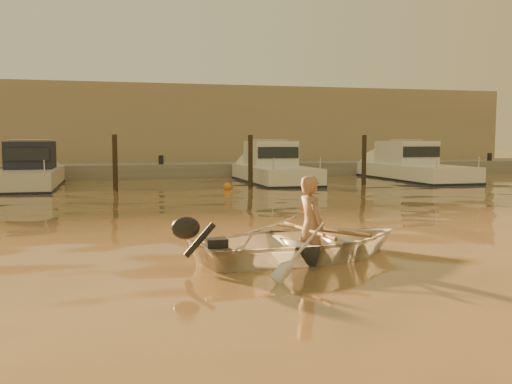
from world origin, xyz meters
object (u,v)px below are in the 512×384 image
object	(u,v)px
dinghy	(305,242)
moored_boat_4	(274,168)
waterfront_building	(115,129)
moored_boat_2	(29,171)
moored_boat_5	(413,166)
person	(311,226)

from	to	relation	value
dinghy	moored_boat_4	bearing A→B (deg)	-26.32
dinghy	waterfront_building	size ratio (longest dim) A/B	0.08
dinghy	waterfront_building	bearing A→B (deg)	-6.16
moored_boat_2	moored_boat_4	distance (m)	9.75
dinghy	moored_boat_4	world-z (taller)	moored_boat_4
dinghy	moored_boat_5	world-z (taller)	moored_boat_5
moored_boat_5	waterfront_building	distance (m)	17.12
dinghy	person	size ratio (longest dim) A/B	2.22
waterfront_building	moored_boat_5	bearing A→B (deg)	-40.24
moored_boat_4	waterfront_building	world-z (taller)	waterfront_building
dinghy	moored_boat_2	bearing A→B (deg)	9.65
person	waterfront_building	xyz separation A→B (m)	(-2.55, 25.95, 1.92)
dinghy	moored_boat_5	xyz separation A→B (m)	(10.54, 14.97, 0.38)
person	moored_boat_4	distance (m)	15.44
dinghy	person	distance (m)	0.26
moored_boat_2	waterfront_building	bearing A→B (deg)	73.04
dinghy	person	world-z (taller)	person
moored_boat_2	moored_boat_5	distance (m)	16.35
dinghy	moored_boat_2	world-z (taller)	moored_boat_2
moored_boat_2	moored_boat_5	world-z (taller)	same
moored_boat_2	moored_boat_5	size ratio (longest dim) A/B	0.91
moored_boat_5	waterfront_building	size ratio (longest dim) A/B	0.17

